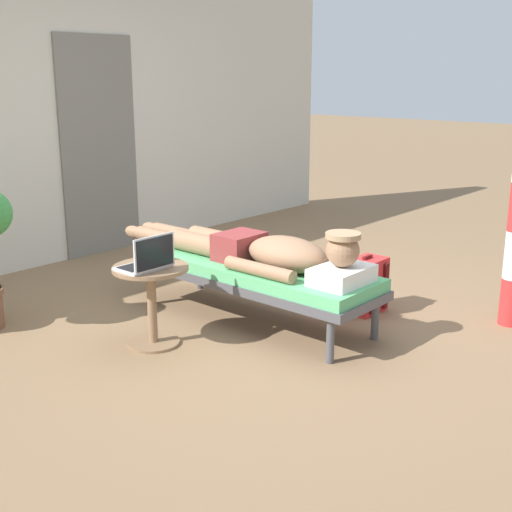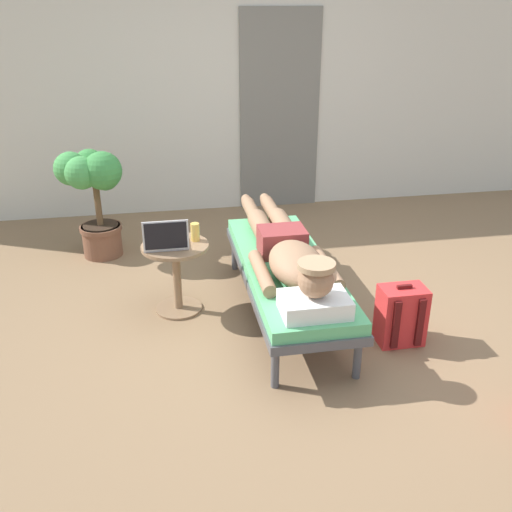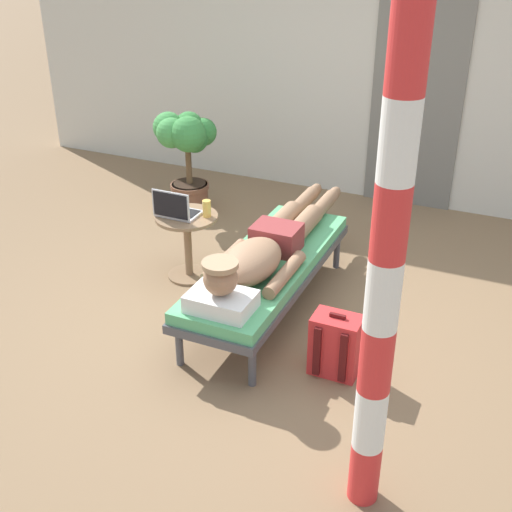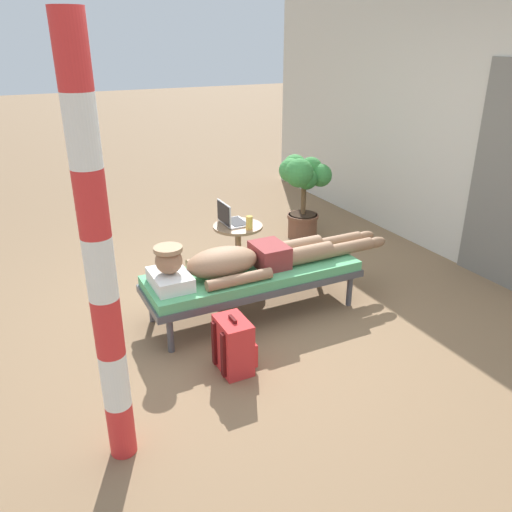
% 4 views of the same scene
% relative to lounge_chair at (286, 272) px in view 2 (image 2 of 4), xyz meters
% --- Properties ---
extents(ground_plane, '(40.00, 40.00, 0.00)m').
position_rel_lounge_chair_xyz_m(ground_plane, '(0.04, -0.12, -0.35)').
color(ground_plane, '#846647').
extents(house_wall_back, '(7.60, 0.20, 2.70)m').
position_rel_lounge_chair_xyz_m(house_wall_back, '(-0.00, 2.48, 1.00)').
color(house_wall_back, beige).
rests_on(house_wall_back, ground).
extents(house_door_panel, '(0.84, 0.03, 2.04)m').
position_rel_lounge_chair_xyz_m(house_door_panel, '(0.46, 2.37, 0.67)').
color(house_door_panel, slate).
rests_on(house_door_panel, ground).
extents(lounge_chair, '(0.61, 1.84, 0.42)m').
position_rel_lounge_chair_xyz_m(lounge_chair, '(0.00, 0.00, 0.00)').
color(lounge_chair, '#4C4C51').
rests_on(lounge_chair, ground).
extents(person_reclining, '(0.53, 2.17, 0.33)m').
position_rel_lounge_chair_xyz_m(person_reclining, '(0.00, -0.05, 0.17)').
color(person_reclining, white).
rests_on(person_reclining, lounge_chair).
extents(side_table, '(0.48, 0.48, 0.52)m').
position_rel_lounge_chair_xyz_m(side_table, '(-0.76, 0.21, 0.01)').
color(side_table, '#8C6B4C').
rests_on(side_table, ground).
extents(laptop, '(0.31, 0.24, 0.23)m').
position_rel_lounge_chair_xyz_m(laptop, '(-0.82, 0.16, 0.24)').
color(laptop, silver).
rests_on(laptop, side_table).
extents(drink_glass, '(0.06, 0.06, 0.13)m').
position_rel_lounge_chair_xyz_m(drink_glass, '(-0.61, 0.26, 0.24)').
color(drink_glass, gold).
rests_on(drink_glass, side_table).
extents(backpack, '(0.30, 0.26, 0.42)m').
position_rel_lounge_chair_xyz_m(backpack, '(0.67, -0.48, -0.15)').
color(backpack, red).
rests_on(backpack, ground).
extents(potted_plant, '(0.57, 0.59, 0.97)m').
position_rel_lounge_chair_xyz_m(potted_plant, '(-1.38, 1.31, 0.30)').
color(potted_plant, brown).
rests_on(potted_plant, ground).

